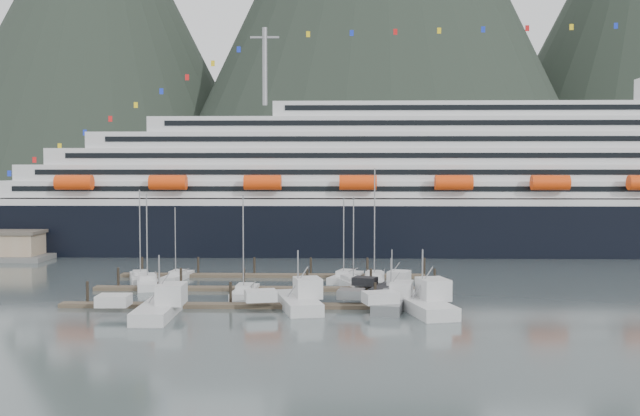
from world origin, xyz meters
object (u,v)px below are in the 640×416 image
(sailboat_d, at_px, (374,280))
(trawler_d, at_px, (421,303))
(sailboat_b, at_px, (147,283))
(sailboat_e, at_px, (178,277))
(sailboat_c, at_px, (245,293))
(trawler_e, at_px, (391,287))
(sailboat_f, at_px, (346,278))
(sailboat_h, at_px, (351,284))
(trawler_b, at_px, (297,301))
(sailboat_a, at_px, (140,279))
(trawler_a, at_px, (158,307))
(trawler_c, at_px, (390,300))
(cruise_ship, at_px, (457,193))

(sailboat_d, height_order, trawler_d, sailboat_d)
(sailboat_b, bearing_deg, sailboat_e, -39.61)
(sailboat_c, relative_size, trawler_e, 1.30)
(sailboat_f, bearing_deg, sailboat_h, -152.81)
(sailboat_b, relative_size, trawler_b, 1.11)
(trawler_d, bearing_deg, sailboat_a, 46.42)
(trawler_a, distance_m, trawler_c, 28.00)
(sailboat_b, xyz_separation_m, sailboat_c, (15.21, -7.67, -0.01))
(trawler_b, bearing_deg, sailboat_c, 26.23)
(trawler_a, distance_m, trawler_e, 32.46)
(trawler_a, height_order, trawler_d, trawler_d)
(cruise_ship, relative_size, sailboat_e, 18.09)
(sailboat_a, height_order, sailboat_h, sailboat_a)
(sailboat_a, height_order, sailboat_d, sailboat_d)
(sailboat_c, bearing_deg, cruise_ship, -31.37)
(sailboat_a, height_order, trawler_b, sailboat_a)
(sailboat_f, bearing_deg, cruise_ship, -9.05)
(sailboat_b, distance_m, trawler_d, 41.87)
(cruise_ship, distance_m, trawler_d, 69.26)
(sailboat_d, relative_size, trawler_a, 1.25)
(sailboat_a, relative_size, trawler_d, 1.00)
(sailboat_a, height_order, sailboat_f, sailboat_a)
(sailboat_a, distance_m, trawler_d, 45.99)
(sailboat_f, relative_size, trawler_e, 1.23)
(sailboat_c, bearing_deg, trawler_c, -110.18)
(sailboat_a, xyz_separation_m, sailboat_b, (2.26, -4.55, -0.00))
(sailboat_b, height_order, sailboat_f, sailboat_b)
(sailboat_f, bearing_deg, trawler_d, -140.10)
(sailboat_b, xyz_separation_m, trawler_c, (34.18, -15.43, 0.43))
(cruise_ship, distance_m, trawler_a, 84.25)
(sailboat_c, height_order, trawler_e, sailboat_c)
(trawler_c, bearing_deg, sailboat_b, 75.77)
(cruise_ship, bearing_deg, sailboat_d, -113.15)
(sailboat_c, distance_m, sailboat_d, 21.26)
(trawler_d, bearing_deg, cruise_ship, -26.46)
(sailboat_b, relative_size, sailboat_f, 1.06)
(sailboat_d, xyz_separation_m, trawler_c, (1.00, -19.12, 0.41))
(trawler_a, bearing_deg, sailboat_d, -47.91)
(sailboat_e, relative_size, sailboat_h, 0.86)
(sailboat_c, relative_size, sailboat_d, 0.79)
(trawler_d, height_order, trawler_e, trawler_d)
(sailboat_c, height_order, sailboat_e, sailboat_c)
(cruise_ship, bearing_deg, sailboat_e, -139.80)
(trawler_a, bearing_deg, sailboat_b, 16.41)
(sailboat_c, height_order, trawler_d, sailboat_c)
(sailboat_c, height_order, trawler_a, sailboat_c)
(trawler_e, bearing_deg, trawler_d, -147.06)
(sailboat_c, height_order, sailboat_h, sailboat_c)
(sailboat_e, bearing_deg, sailboat_d, -88.57)
(sailboat_a, relative_size, sailboat_f, 1.09)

